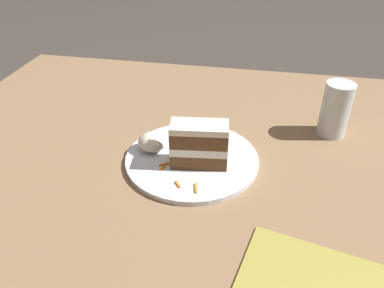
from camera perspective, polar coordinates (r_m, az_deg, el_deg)
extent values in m
plane|color=#38332D|center=(0.79, -3.59, -4.17)|extent=(6.00, 6.00, 0.00)
cube|color=#846647|center=(0.78, -3.63, -3.34)|extent=(1.15, 1.03, 0.03)
cylinder|color=silver|center=(0.77, 0.00, -2.28)|extent=(0.27, 0.27, 0.01)
cube|color=brown|center=(0.74, 1.06, -1.95)|extent=(0.12, 0.06, 0.03)
cube|color=silver|center=(0.73, 1.08, -0.44)|extent=(0.12, 0.06, 0.02)
cube|color=brown|center=(0.71, 1.10, 1.13)|extent=(0.12, 0.06, 0.03)
cube|color=silver|center=(0.70, 1.12, 2.60)|extent=(0.12, 0.06, 0.01)
ellipsoid|color=silver|center=(0.78, -6.11, 0.33)|extent=(0.06, 0.05, 0.04)
cylinder|color=orange|center=(0.84, 0.39, 1.94)|extent=(0.06, 0.06, 0.00)
cube|color=orange|center=(0.82, 3.33, 0.88)|extent=(0.01, 0.01, 0.00)
cube|color=orange|center=(0.69, 0.58, -6.72)|extent=(0.01, 0.03, 0.00)
cube|color=orange|center=(0.73, -4.50, -3.69)|extent=(0.01, 0.01, 0.00)
cube|color=orange|center=(0.84, 3.06, 1.84)|extent=(0.01, 0.00, 0.00)
cube|color=orange|center=(0.75, -4.54, -3.06)|extent=(0.02, 0.01, 0.00)
cube|color=orange|center=(0.69, -2.18, -6.16)|extent=(0.02, 0.02, 0.00)
cylinder|color=silver|center=(0.89, 21.03, 4.94)|extent=(0.06, 0.06, 0.12)
cylinder|color=silver|center=(0.91, 20.52, 2.73)|extent=(0.06, 0.06, 0.04)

